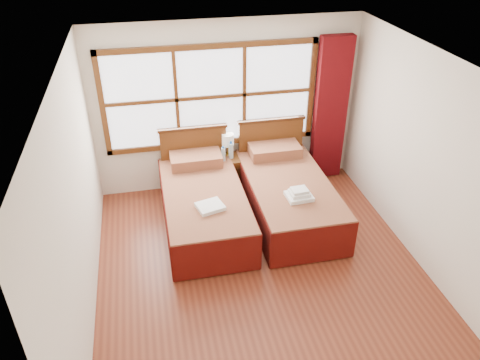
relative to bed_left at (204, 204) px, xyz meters
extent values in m
plane|color=brown|center=(0.55, -1.20, -0.33)|extent=(4.50, 4.50, 0.00)
plane|color=white|center=(0.55, -1.20, 2.27)|extent=(4.50, 4.50, 0.00)
plane|color=silver|center=(0.55, 1.05, 0.97)|extent=(4.00, 0.00, 4.00)
plane|color=silver|center=(-1.45, -1.20, 0.97)|extent=(0.00, 4.50, 4.50)
plane|color=silver|center=(2.55, -1.20, 0.97)|extent=(0.00, 4.50, 4.50)
cube|color=white|center=(0.30, 1.02, 1.17)|extent=(3.00, 0.02, 1.40)
cube|color=#583013|center=(0.30, 1.00, 0.43)|extent=(3.16, 0.06, 0.08)
cube|color=#583013|center=(0.30, 1.00, 1.91)|extent=(3.16, 0.06, 0.08)
cube|color=#583013|center=(-1.24, 1.00, 1.17)|extent=(0.08, 0.06, 1.56)
cube|color=#583013|center=(1.84, 1.00, 1.17)|extent=(0.08, 0.06, 1.56)
cube|color=#583013|center=(-0.20, 1.00, 1.17)|extent=(0.05, 0.05, 1.40)
cube|color=#583013|center=(0.80, 1.00, 1.17)|extent=(0.05, 0.05, 1.40)
cube|color=#583013|center=(0.30, 1.00, 1.17)|extent=(3.00, 0.05, 0.05)
cube|color=#5C090D|center=(2.15, 0.91, 0.84)|extent=(0.50, 0.16, 2.30)
cube|color=#3D1E0C|center=(0.00, -0.07, -0.17)|extent=(0.96, 1.93, 0.31)
cube|color=#5E140D|center=(0.00, -0.07, 0.12)|extent=(1.08, 2.14, 0.26)
cube|color=#530D08|center=(-0.54, -0.07, -0.04)|extent=(0.03, 2.14, 0.53)
cube|color=#530D08|center=(0.54, -0.07, -0.04)|extent=(0.03, 2.14, 0.53)
cube|color=#530D08|center=(0.00, -1.13, -0.04)|extent=(1.08, 0.03, 0.53)
cube|color=#5E140D|center=(0.00, 0.71, 0.33)|extent=(0.75, 0.44, 0.17)
cube|color=#583013|center=(0.00, 0.94, 0.19)|extent=(1.00, 0.06, 1.05)
cube|color=#3D1E0C|center=(0.00, 0.94, 0.73)|extent=(1.05, 0.08, 0.04)
cube|color=#3D1E0C|center=(1.22, -0.07, -0.17)|extent=(0.98, 1.96, 0.32)
cube|color=#5E140D|center=(1.22, -0.07, 0.12)|extent=(1.10, 2.18, 0.27)
cube|color=#530D08|center=(0.67, -0.07, -0.04)|extent=(0.03, 2.18, 0.54)
cube|color=#530D08|center=(1.77, -0.07, -0.04)|extent=(0.03, 2.18, 0.54)
cube|color=#530D08|center=(1.22, -1.15, -0.04)|extent=(1.10, 0.03, 0.54)
cube|color=#5E140D|center=(1.22, 0.72, 0.34)|extent=(0.77, 0.45, 0.17)
cube|color=#583013|center=(1.22, 0.94, 0.20)|extent=(1.02, 0.06, 1.07)
cube|color=#3D1E0C|center=(1.22, 0.94, 0.75)|extent=(1.07, 0.08, 0.04)
cube|color=#583013|center=(0.53, 0.80, -0.04)|extent=(0.43, 0.38, 0.57)
cube|color=#3D1E0C|center=(0.53, 0.60, -0.16)|extent=(0.38, 0.02, 0.17)
cube|color=#3D1E0C|center=(0.53, 0.60, 0.07)|extent=(0.38, 0.02, 0.17)
sphere|color=#AC873A|center=(0.53, 0.58, -0.16)|extent=(0.03, 0.03, 0.03)
sphere|color=#AC873A|center=(0.53, 0.58, 0.07)|extent=(0.03, 0.03, 0.03)
cube|color=white|center=(0.03, -0.48, 0.27)|extent=(0.39, 0.36, 0.05)
cube|color=white|center=(1.21, -0.50, 0.28)|extent=(0.35, 0.31, 0.05)
cube|color=white|center=(1.21, -0.50, 0.33)|extent=(0.26, 0.23, 0.05)
cube|color=white|center=(1.21, -0.50, 0.38)|extent=(0.22, 0.19, 0.04)
cylinder|color=gold|center=(0.52, 0.90, 0.26)|extent=(0.11, 0.11, 0.02)
cylinder|color=gold|center=(0.52, 0.90, 0.34)|extent=(0.02, 0.02, 0.15)
cylinder|color=white|center=(0.52, 0.90, 0.51)|extent=(0.18, 0.18, 0.18)
cylinder|color=#A5C5D4|center=(0.42, 0.73, 0.35)|extent=(0.06, 0.06, 0.21)
cylinder|color=blue|center=(0.42, 0.73, 0.47)|extent=(0.03, 0.03, 0.03)
cylinder|color=#A5C5D4|center=(0.55, 0.79, 0.37)|extent=(0.07, 0.07, 0.24)
cylinder|color=blue|center=(0.55, 0.79, 0.51)|extent=(0.04, 0.04, 0.03)
camera|label=1|loc=(-0.63, -5.39, 3.70)|focal=35.00mm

